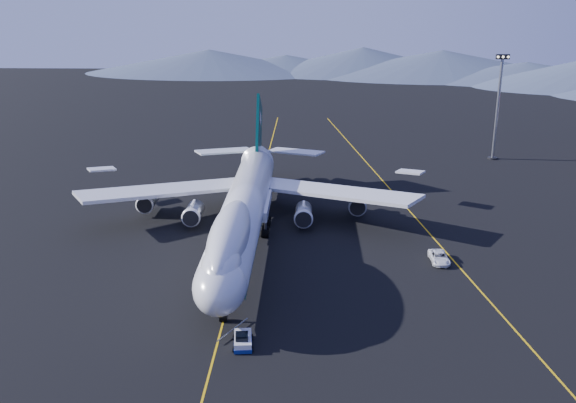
{
  "coord_description": "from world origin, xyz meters",
  "views": [
    {
      "loc": [
        10.38,
        -96.67,
        38.41
      ],
      "look_at": [
        6.96,
        3.01,
        6.0
      ],
      "focal_mm": 40.0,
      "sensor_mm": 36.0,
      "label": 1
    }
  ],
  "objects_px": {
    "pushback_tug": "(243,341)",
    "service_van": "(439,257)",
    "floodlight_mast": "(498,107)",
    "boeing_747": "(244,208)"
  },
  "relations": [
    {
      "from": "pushback_tug",
      "to": "floodlight_mast",
      "type": "xyz_separation_m",
      "value": [
        52.08,
        89.04,
        12.12
      ]
    },
    {
      "from": "pushback_tug",
      "to": "service_van",
      "type": "distance_m",
      "value": 36.74
    },
    {
      "from": "floodlight_mast",
      "to": "pushback_tug",
      "type": "bearing_deg",
      "value": -120.32
    },
    {
      "from": "boeing_747",
      "to": "pushback_tug",
      "type": "distance_m",
      "value": 32.72
    },
    {
      "from": "pushback_tug",
      "to": "service_van",
      "type": "bearing_deg",
      "value": 36.93
    },
    {
      "from": "pushback_tug",
      "to": "service_van",
      "type": "xyz_separation_m",
      "value": [
        27.0,
        24.92,
        0.21
      ]
    },
    {
      "from": "boeing_747",
      "to": "floodlight_mast",
      "type": "relative_size",
      "value": 2.9
    },
    {
      "from": "pushback_tug",
      "to": "boeing_747",
      "type": "bearing_deg",
      "value": 89.56
    },
    {
      "from": "service_van",
      "to": "boeing_747",
      "type": "bearing_deg",
      "value": 165.22
    },
    {
      "from": "service_van",
      "to": "floodlight_mast",
      "type": "relative_size",
      "value": 0.22
    }
  ]
}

